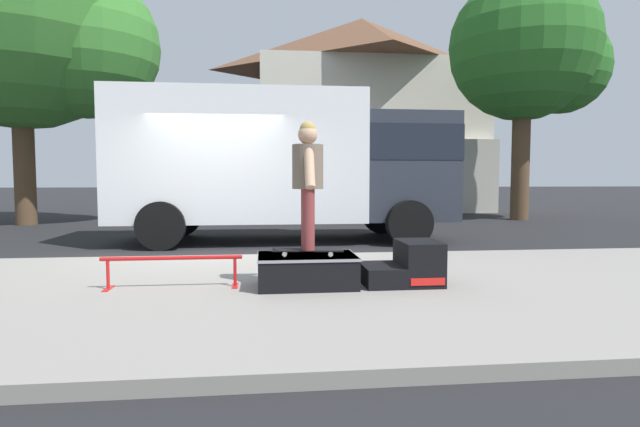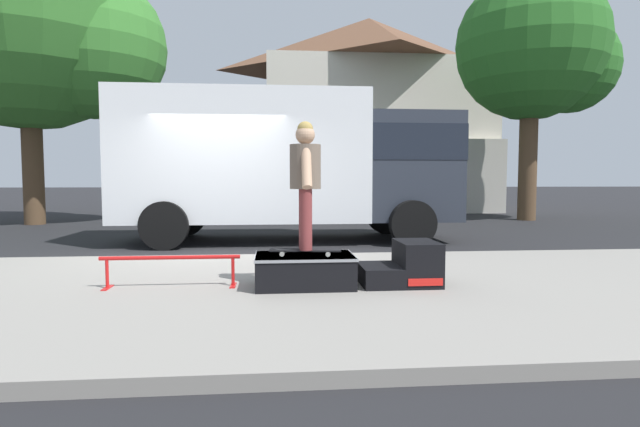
{
  "view_description": "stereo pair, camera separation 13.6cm",
  "coord_description": "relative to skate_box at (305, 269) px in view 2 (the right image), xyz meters",
  "views": [
    {
      "loc": [
        0.86,
        -8.57,
        1.32
      ],
      "look_at": [
        1.63,
        -1.69,
        0.84
      ],
      "focal_mm": 28.64,
      "sensor_mm": 36.0,
      "label": 1
    },
    {
      "loc": [
        0.99,
        -8.58,
        1.32
      ],
      "look_at": [
        1.63,
        -1.69,
        0.84
      ],
      "focal_mm": 28.64,
      "sensor_mm": 36.0,
      "label": 2
    }
  ],
  "objects": [
    {
      "name": "box_truck",
      "position": [
        0.02,
        5.17,
        1.39
      ],
      "size": [
        6.91,
        2.63,
        3.05
      ],
      "color": "white",
      "rests_on": "ground"
    },
    {
      "name": "kicker_ramp",
      "position": [
        1.14,
        -0.0,
        0.01
      ],
      "size": [
        0.86,
        0.68,
        0.49
      ],
      "color": "black",
      "rests_on": "sidewalk_slab"
    },
    {
      "name": "skateboard",
      "position": [
        0.01,
        -0.05,
        0.22
      ],
      "size": [
        0.8,
        0.29,
        0.07
      ],
      "color": "black",
      "rests_on": "skate_box"
    },
    {
      "name": "skate_box",
      "position": [
        0.0,
        0.0,
        0.0
      ],
      "size": [
        1.09,
        0.74,
        0.35
      ],
      "color": "black",
      "rests_on": "sidewalk_slab"
    },
    {
      "name": "street_tree_neighbour",
      "position": [
        7.94,
        9.86,
        4.97
      ],
      "size": [
        5.04,
        4.58,
        7.72
      ],
      "color": "brown",
      "rests_on": "ground"
    },
    {
      "name": "grind_rail",
      "position": [
        -1.47,
        0.08,
        0.07
      ],
      "size": [
        1.52,
        0.28,
        0.35
      ],
      "color": "red",
      "rests_on": "sidewalk_slab"
    },
    {
      "name": "sidewalk_slab",
      "position": [
        -1.34,
        -0.03,
        -0.25
      ],
      "size": [
        50.0,
        5.0,
        0.12
      ],
      "primitive_type": "cube",
      "color": "gray",
      "rests_on": "ground"
    },
    {
      "name": "skater_kid",
      "position": [
        0.01,
        -0.05,
        1.05
      ],
      "size": [
        0.34,
        0.72,
        1.39
      ],
      "color": "brown",
      "rests_on": "skateboard"
    },
    {
      "name": "street_tree_main",
      "position": [
        -6.8,
        9.7,
        5.37
      ],
      "size": [
        6.96,
        6.33,
        9.02
      ],
      "color": "brown",
      "rests_on": "ground"
    },
    {
      "name": "ground_plane",
      "position": [
        -1.34,
        2.97,
        -0.31
      ],
      "size": [
        140.0,
        140.0,
        0.0
      ],
      "primitive_type": "plane",
      "color": "black"
    },
    {
      "name": "house_behind",
      "position": [
        3.95,
        17.09,
        3.93
      ],
      "size": [
        9.54,
        8.23,
        8.4
      ],
      "color": "beige",
      "rests_on": "ground"
    }
  ]
}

